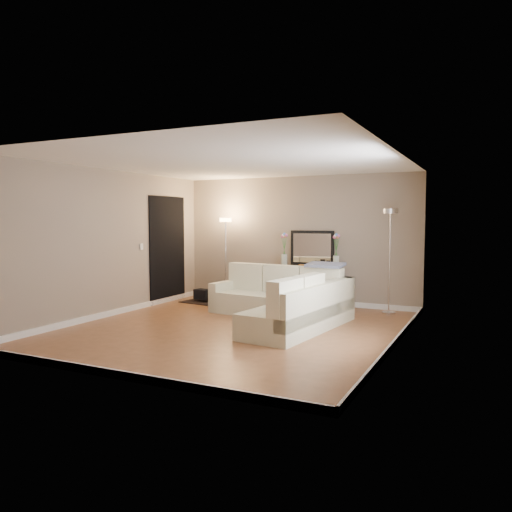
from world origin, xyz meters
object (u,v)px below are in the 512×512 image
at_px(console_table, 306,284).
at_px(floor_lamp_lit, 226,242).
at_px(floor_lamp_unlit, 390,240).
at_px(sectional_sofa, 285,302).

distance_m(console_table, floor_lamp_lit, 1.93).
xyz_separation_m(console_table, floor_lamp_lit, (-1.75, -0.13, 0.80)).
bearing_deg(console_table, floor_lamp_lit, -175.84).
relative_size(console_table, floor_lamp_lit, 0.73).
bearing_deg(console_table, floor_lamp_unlit, -4.86).
relative_size(console_table, floor_lamp_unlit, 0.67).
bearing_deg(console_table, sectional_sofa, -82.32).
height_order(sectional_sofa, console_table, sectional_sofa).
height_order(sectional_sofa, floor_lamp_lit, floor_lamp_lit).
height_order(sectional_sofa, floor_lamp_unlit, floor_lamp_unlit).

